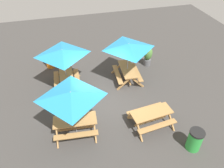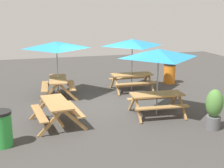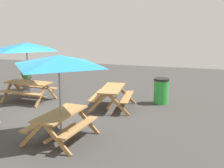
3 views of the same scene
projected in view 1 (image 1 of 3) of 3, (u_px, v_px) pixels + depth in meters
ground_plane at (104, 103)px, 10.93m from camera, size 24.00×24.00×0.00m
picnic_table_0 at (129, 49)px, 11.22m from camera, size 2.13×2.13×2.34m
picnic_table_1 at (151, 115)px, 9.53m from camera, size 1.94×1.70×0.81m
picnic_table_2 at (71, 98)px, 8.30m from camera, size 2.17×2.17×2.34m
picnic_table_3 at (63, 55)px, 10.75m from camera, size 2.06×2.06×2.34m
trash_bin_green at (195, 140)px, 8.60m from camera, size 0.59×0.59×0.98m
trash_bin_orange at (50, 59)px, 13.22m from camera, size 0.59×0.59×0.98m
potted_plant_0 at (148, 56)px, 13.24m from camera, size 0.52×0.52×1.26m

